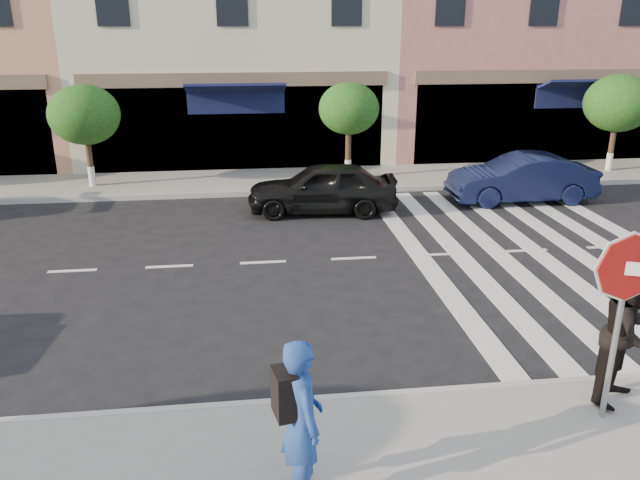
{
  "coord_description": "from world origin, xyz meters",
  "views": [
    {
      "loc": [
        -0.32,
        -8.68,
        4.97
      ],
      "look_at": [
        0.92,
        1.36,
        1.4
      ],
      "focal_mm": 35.0,
      "sensor_mm": 36.0,
      "label": 1
    }
  ],
  "objects": [
    {
      "name": "ground",
      "position": [
        0.0,
        0.0,
        0.0
      ],
      "size": [
        120.0,
        120.0,
        0.0
      ],
      "primitive_type": "plane",
      "color": "black",
      "rests_on": "ground"
    },
    {
      "name": "sidewalk_far",
      "position": [
        0.0,
        11.0,
        0.07
      ],
      "size": [
        60.0,
        3.0,
        0.15
      ],
      "primitive_type": "cube",
      "color": "gray",
      "rests_on": "ground"
    },
    {
      "name": "building_centre",
      "position": [
        -0.5,
        17.0,
        5.5
      ],
      "size": [
        11.0,
        9.0,
        11.0
      ],
      "primitive_type": "cube",
      "color": "beige",
      "rests_on": "ground"
    },
    {
      "name": "street_tree_wb",
      "position": [
        -5.0,
        10.8,
        2.31
      ],
      "size": [
        2.1,
        2.1,
        3.06
      ],
      "color": "#473323",
      "rests_on": "sidewalk_far"
    },
    {
      "name": "street_tree_c",
      "position": [
        3.0,
        10.8,
        2.36
      ],
      "size": [
        1.9,
        1.9,
        3.04
      ],
      "color": "#473323",
      "rests_on": "sidewalk_far"
    },
    {
      "name": "street_tree_ea",
      "position": [
        12.0,
        10.8,
        2.39
      ],
      "size": [
        2.2,
        2.2,
        3.19
      ],
      "color": "#473323",
      "rests_on": "sidewalk_far"
    },
    {
      "name": "stop_sign",
      "position": [
        4.13,
        -2.37,
        1.98
      ],
      "size": [
        0.84,
        0.35,
        2.52
      ],
      "rotation": [
        0.0,
        0.0,
        -0.37
      ],
      "color": "gray",
      "rests_on": "sidewalk_near"
    },
    {
      "name": "photographer",
      "position": [
        0.17,
        -3.24,
        1.07
      ],
      "size": [
        0.56,
        0.74,
        1.84
      ],
      "primitive_type": "imported",
      "rotation": [
        0.0,
        0.0,
        1.77
      ],
      "color": "navy",
      "rests_on": "sidewalk_near"
    },
    {
      "name": "walker",
      "position": [
        4.57,
        -2.0,
        1.12
      ],
      "size": [
        1.19,
        1.16,
        1.93
      ],
      "primitive_type": "imported",
      "rotation": [
        0.0,
        0.0,
        0.67
      ],
      "color": "black",
      "rests_on": "sidewalk_near"
    },
    {
      "name": "car_far_mid",
      "position": [
        1.76,
        7.6,
        0.69
      ],
      "size": [
        4.16,
        1.96,
        1.38
      ],
      "primitive_type": "imported",
      "rotation": [
        0.0,
        0.0,
        -1.66
      ],
      "color": "black",
      "rests_on": "ground"
    },
    {
      "name": "car_far_right",
      "position": [
        7.58,
        7.97,
        0.68
      ],
      "size": [
        4.15,
        1.45,
        1.37
      ],
      "primitive_type": "imported",
      "rotation": [
        0.0,
        0.0,
        -1.57
      ],
      "color": "#0E1433",
      "rests_on": "ground"
    }
  ]
}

